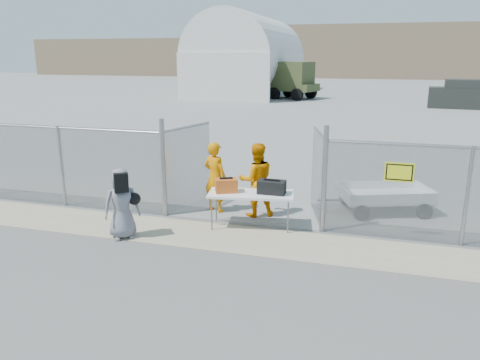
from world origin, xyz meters
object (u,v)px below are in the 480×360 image
(folding_table, at_px, (251,210))
(visitor, at_px, (122,204))
(security_worker_left, at_px, (215,177))
(security_worker_right, at_px, (256,180))
(utility_trailer, at_px, (384,199))

(folding_table, height_order, visitor, visitor)
(security_worker_left, distance_m, security_worker_right, 1.11)
(utility_trailer, bearing_deg, visitor, -168.82)
(utility_trailer, bearing_deg, security_worker_right, -179.59)
(security_worker_left, relative_size, utility_trailer, 0.63)
(folding_table, xyz_separation_m, security_worker_left, (-1.20, 0.87, 0.50))
(folding_table, xyz_separation_m, visitor, (-2.59, -1.46, 0.38))
(security_worker_right, bearing_deg, visitor, 16.44)
(folding_table, bearing_deg, security_worker_right, 85.80)
(visitor, bearing_deg, folding_table, -7.60)
(folding_table, distance_m, utility_trailer, 3.71)
(security_worker_left, bearing_deg, utility_trailer, -144.97)
(security_worker_left, xyz_separation_m, security_worker_right, (1.11, -0.03, 0.02))
(visitor, height_order, utility_trailer, visitor)
(visitor, relative_size, utility_trailer, 0.55)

